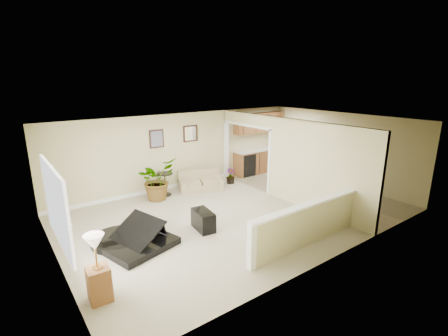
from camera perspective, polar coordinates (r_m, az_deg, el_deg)
floor at (r=9.09m, az=2.42°, el=-7.88°), size 9.00×9.00×0.00m
back_wall at (r=11.10m, az=-7.24°, el=3.11°), size 9.00×0.04×2.50m
front_wall at (r=6.73m, az=18.79°, el=-5.85°), size 9.00×0.04×2.50m
left_wall at (r=6.95m, az=-28.04°, el=-6.21°), size 0.04×6.00×2.50m
right_wall at (r=11.94m, az=19.63°, el=3.21°), size 0.04×6.00×2.50m
ceiling at (r=8.42m, az=2.61°, el=7.94°), size 9.00×6.00×0.04m
kitchen_vinyl at (r=11.21m, az=15.13°, el=-3.82°), size 2.70×6.00×0.01m
interior_partition at (r=10.04m, az=9.64°, el=1.52°), size 0.18×5.99×2.50m
pony_half_wall at (r=7.44m, az=14.21°, el=-9.50°), size 3.42×0.22×1.00m
left_window at (r=6.42m, az=-27.43°, el=-5.93°), size 0.05×2.15×1.45m
wall_art_left at (r=10.56m, az=-11.76°, el=5.04°), size 0.48×0.04×0.58m
wall_mirror at (r=11.12m, az=-5.90°, el=6.06°), size 0.55×0.04×0.55m
kitchen_cabinets at (r=12.80m, az=5.99°, el=3.06°), size 2.36×0.65×2.33m
piano at (r=7.48m, az=-15.69°, el=-9.13°), size 1.92×1.92×1.35m
piano_bench at (r=8.08m, az=-3.67°, el=-9.15°), size 0.46×0.76×0.48m
loveseat at (r=10.94m, az=-4.30°, el=-2.11°), size 1.68×1.26×0.81m
accent_table at (r=10.43m, az=-10.33°, el=-2.28°), size 0.50×0.50×0.73m
palm_plant at (r=10.10m, az=-11.74°, el=-2.03°), size 1.43×1.36×1.26m
small_plant at (r=11.50m, az=1.14°, el=-1.59°), size 0.39×0.39×0.54m
lamp_stand at (r=5.97m, az=-21.28°, el=-16.86°), size 0.37×0.37×1.21m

